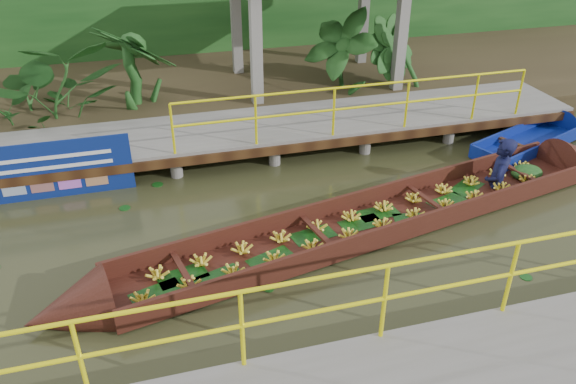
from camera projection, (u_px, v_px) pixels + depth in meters
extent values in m
plane|color=#2E3018|center=(256.00, 244.00, 9.13)|extent=(80.00, 80.00, 0.00)
cube|color=#332919|center=(195.00, 84.00, 15.28)|extent=(30.00, 8.00, 0.45)
cube|color=slate|center=(219.00, 132.00, 11.80)|extent=(16.00, 2.00, 0.15)
cube|color=black|center=(228.00, 156.00, 11.01)|extent=(16.00, 0.12, 0.18)
cylinder|color=#FFF60D|center=(361.00, 86.00, 11.11)|extent=(7.50, 0.05, 0.05)
cylinder|color=#FFF60D|center=(360.00, 107.00, 11.33)|extent=(7.50, 0.05, 0.05)
cylinder|color=#FFF60D|center=(359.00, 109.00, 11.36)|extent=(0.05, 0.05, 1.00)
cylinder|color=slate|center=(12.00, 186.00, 10.35)|extent=(0.24, 0.24, 0.55)
cylinder|color=slate|center=(23.00, 150.00, 11.68)|extent=(0.24, 0.24, 0.55)
cylinder|color=slate|center=(124.00, 173.00, 10.81)|extent=(0.24, 0.24, 0.55)
cylinder|color=slate|center=(122.00, 139.00, 12.15)|extent=(0.24, 0.24, 0.55)
cylinder|color=slate|center=(226.00, 160.00, 11.27)|extent=(0.24, 0.24, 0.55)
cylinder|color=slate|center=(214.00, 129.00, 12.61)|extent=(0.24, 0.24, 0.55)
cylinder|color=slate|center=(321.00, 149.00, 11.74)|extent=(0.24, 0.24, 0.55)
cylinder|color=slate|center=(299.00, 120.00, 13.07)|extent=(0.24, 0.24, 0.55)
cylinder|color=slate|center=(408.00, 138.00, 12.20)|extent=(0.24, 0.24, 0.55)
cylinder|color=slate|center=(378.00, 112.00, 13.53)|extent=(0.24, 0.24, 0.55)
cylinder|color=slate|center=(489.00, 128.00, 12.66)|extent=(0.24, 0.24, 0.55)
cylinder|color=slate|center=(453.00, 104.00, 14.00)|extent=(0.24, 0.24, 0.55)
cylinder|color=slate|center=(226.00, 160.00, 11.27)|extent=(0.24, 0.24, 0.55)
cylinder|color=#FFF60D|center=(406.00, 263.00, 5.99)|extent=(10.00, 0.05, 0.05)
cylinder|color=#FFF60D|center=(401.00, 295.00, 6.21)|extent=(10.00, 0.05, 0.05)
cylinder|color=#FFF60D|center=(401.00, 299.00, 6.24)|extent=(0.05, 0.05, 1.00)
cube|color=slate|center=(256.00, 55.00, 12.87)|extent=(0.25, 0.25, 2.80)
cube|color=slate|center=(400.00, 44.00, 13.70)|extent=(0.25, 0.25, 2.80)
cube|color=slate|center=(236.00, 30.00, 14.87)|extent=(0.25, 0.25, 2.80)
cube|color=slate|center=(363.00, 21.00, 15.70)|extent=(0.25, 0.25, 2.80)
cube|color=#37170F|center=(375.00, 224.00, 9.52)|extent=(8.98, 2.95, 0.07)
cube|color=#37170F|center=(357.00, 201.00, 9.88)|extent=(8.76, 1.92, 0.38)
cube|color=#37170F|center=(395.00, 233.00, 9.02)|extent=(8.76, 1.92, 0.38)
cone|color=#37170F|center=(68.00, 313.00, 7.49)|extent=(1.32, 1.28, 1.07)
cone|color=#37170F|center=(575.00, 159.00, 11.47)|extent=(1.32, 1.28, 1.07)
ellipsoid|color=#144015|center=(527.00, 173.00, 10.90)|extent=(0.71, 0.61, 0.29)
imported|color=black|center=(506.00, 139.00, 10.15)|extent=(0.80, 0.83, 1.92)
cube|color=navy|center=(528.00, 145.00, 12.19)|extent=(3.01, 1.88, 0.10)
cube|color=navy|center=(511.00, 134.00, 12.43)|extent=(2.71, 1.12, 0.29)
cube|color=navy|center=(547.00, 147.00, 11.83)|extent=(2.71, 1.12, 0.29)
cube|color=navy|center=(488.00, 158.00, 11.37)|extent=(0.37, 0.83, 0.29)
cone|color=navy|center=(569.00, 125.00, 13.02)|extent=(0.84, 0.97, 0.81)
cube|color=black|center=(516.00, 144.00, 11.86)|extent=(0.41, 0.84, 0.05)
cube|color=navy|center=(28.00, 173.00, 10.08)|extent=(3.65, 0.03, 1.14)
cube|color=white|center=(24.00, 160.00, 9.93)|extent=(2.97, 0.01, 0.07)
cube|color=white|center=(27.00, 170.00, 10.03)|extent=(2.97, 0.01, 0.07)
imported|color=#144015|center=(44.00, 89.00, 12.16)|extent=(1.15, 1.15, 1.43)
imported|color=#144015|center=(138.00, 81.00, 12.62)|extent=(1.15, 1.15, 1.43)
imported|color=#144015|center=(346.00, 63.00, 13.78)|extent=(1.15, 1.15, 1.43)
imported|color=#144015|center=(402.00, 58.00, 14.13)|extent=(1.15, 1.15, 1.43)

